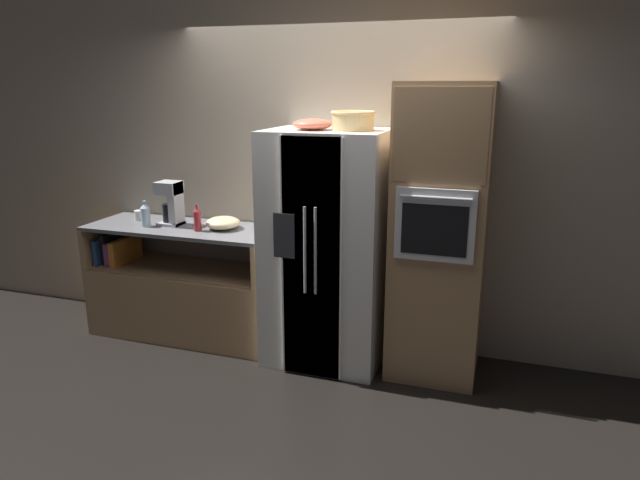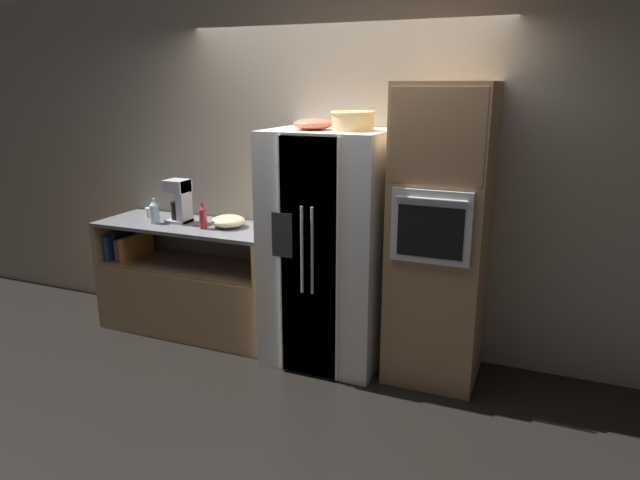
{
  "view_description": "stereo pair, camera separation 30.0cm",
  "coord_description": "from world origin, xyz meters",
  "px_view_note": "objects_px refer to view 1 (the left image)",
  "views": [
    {
      "loc": [
        1.29,
        -3.82,
        2.06
      ],
      "look_at": [
        0.03,
        -0.02,
        0.96
      ],
      "focal_mm": 32.0,
      "sensor_mm": 36.0,
      "label": 1
    },
    {
      "loc": [
        1.57,
        -3.72,
        2.06
      ],
      "look_at": [
        0.03,
        -0.02,
        0.96
      ],
      "focal_mm": 32.0,
      "sensor_mm": 36.0,
      "label": 2
    }
  ],
  "objects_px": {
    "refrigerator": "(327,249)",
    "bottle_short": "(145,214)",
    "wall_oven": "(440,234)",
    "fruit_bowl": "(312,124)",
    "mug": "(140,215)",
    "mixing_bowl": "(223,223)",
    "wicker_basket": "(353,120)",
    "coffee_maker": "(172,201)",
    "bottle_tall": "(197,219)"
  },
  "relations": [
    {
      "from": "mixing_bowl",
      "to": "coffee_maker",
      "type": "relative_size",
      "value": 0.77
    },
    {
      "from": "bottle_tall",
      "to": "mixing_bowl",
      "type": "xyz_separation_m",
      "value": [
        0.16,
        0.12,
        -0.05
      ]
    },
    {
      "from": "wall_oven",
      "to": "mixing_bowl",
      "type": "height_order",
      "value": "wall_oven"
    },
    {
      "from": "wicker_basket",
      "to": "bottle_short",
      "type": "distance_m",
      "value": 1.9
    },
    {
      "from": "bottle_short",
      "to": "wicker_basket",
      "type": "bearing_deg",
      "value": 0.62
    },
    {
      "from": "wicker_basket",
      "to": "fruit_bowl",
      "type": "xyz_separation_m",
      "value": [
        -0.28,
        -0.04,
        -0.03
      ]
    },
    {
      "from": "refrigerator",
      "to": "fruit_bowl",
      "type": "height_order",
      "value": "fruit_bowl"
    },
    {
      "from": "refrigerator",
      "to": "bottle_short",
      "type": "height_order",
      "value": "refrigerator"
    },
    {
      "from": "wall_oven",
      "to": "bottle_tall",
      "type": "distance_m",
      "value": 1.88
    },
    {
      "from": "mixing_bowl",
      "to": "coffee_maker",
      "type": "height_order",
      "value": "coffee_maker"
    },
    {
      "from": "wicker_basket",
      "to": "mixing_bowl",
      "type": "bearing_deg",
      "value": 174.73
    },
    {
      "from": "wall_oven",
      "to": "fruit_bowl",
      "type": "distance_m",
      "value": 1.18
    },
    {
      "from": "refrigerator",
      "to": "wicker_basket",
      "type": "bearing_deg",
      "value": -8.1
    },
    {
      "from": "bottle_tall",
      "to": "mug",
      "type": "bearing_deg",
      "value": 165.38
    },
    {
      "from": "bottle_tall",
      "to": "mixing_bowl",
      "type": "bearing_deg",
      "value": 36.87
    },
    {
      "from": "mixing_bowl",
      "to": "coffee_maker",
      "type": "distance_m",
      "value": 0.48
    },
    {
      "from": "mug",
      "to": "wicker_basket",
      "type": "bearing_deg",
      "value": -4.58
    },
    {
      "from": "refrigerator",
      "to": "mug",
      "type": "distance_m",
      "value": 1.72
    },
    {
      "from": "mug",
      "to": "mixing_bowl",
      "type": "height_order",
      "value": "mixing_bowl"
    },
    {
      "from": "wall_oven",
      "to": "wicker_basket",
      "type": "relative_size",
      "value": 6.77
    },
    {
      "from": "wicker_basket",
      "to": "bottle_tall",
      "type": "xyz_separation_m",
      "value": [
        -1.25,
        -0.02,
        -0.79
      ]
    },
    {
      "from": "wicker_basket",
      "to": "fruit_bowl",
      "type": "relative_size",
      "value": 1.11
    },
    {
      "from": "bottle_tall",
      "to": "fruit_bowl",
      "type": "bearing_deg",
      "value": -1.02
    },
    {
      "from": "wicker_basket",
      "to": "bottle_short",
      "type": "xyz_separation_m",
      "value": [
        -1.73,
        -0.02,
        -0.79
      ]
    },
    {
      "from": "refrigerator",
      "to": "mug",
      "type": "bearing_deg",
      "value": 175.82
    },
    {
      "from": "mug",
      "to": "mixing_bowl",
      "type": "distance_m",
      "value": 0.82
    },
    {
      "from": "mixing_bowl",
      "to": "refrigerator",
      "type": "bearing_deg",
      "value": -4.65
    },
    {
      "from": "mug",
      "to": "coffee_maker",
      "type": "xyz_separation_m",
      "value": [
        0.36,
        -0.06,
        0.15
      ]
    },
    {
      "from": "coffee_maker",
      "to": "fruit_bowl",
      "type": "bearing_deg",
      "value": -5.77
    },
    {
      "from": "refrigerator",
      "to": "coffee_maker",
      "type": "relative_size",
      "value": 4.88
    },
    {
      "from": "fruit_bowl",
      "to": "mixing_bowl",
      "type": "height_order",
      "value": "fruit_bowl"
    },
    {
      "from": "refrigerator",
      "to": "wicker_basket",
      "type": "distance_m",
      "value": 0.97
    },
    {
      "from": "fruit_bowl",
      "to": "coffee_maker",
      "type": "bearing_deg",
      "value": 174.23
    },
    {
      "from": "fruit_bowl",
      "to": "bottle_tall",
      "type": "height_order",
      "value": "fruit_bowl"
    },
    {
      "from": "wall_oven",
      "to": "mixing_bowl",
      "type": "xyz_separation_m",
      "value": [
        -1.71,
        0.02,
        -0.05
      ]
    },
    {
      "from": "refrigerator",
      "to": "mug",
      "type": "xyz_separation_m",
      "value": [
        -1.72,
        0.13,
        0.11
      ]
    },
    {
      "from": "wicker_basket",
      "to": "coffee_maker",
      "type": "distance_m",
      "value": 1.69
    },
    {
      "from": "refrigerator",
      "to": "mixing_bowl",
      "type": "bearing_deg",
      "value": 175.35
    },
    {
      "from": "fruit_bowl",
      "to": "coffee_maker",
      "type": "distance_m",
      "value": 1.43
    },
    {
      "from": "bottle_short",
      "to": "mixing_bowl",
      "type": "height_order",
      "value": "bottle_short"
    },
    {
      "from": "mug",
      "to": "mixing_bowl",
      "type": "xyz_separation_m",
      "value": [
        0.82,
        -0.05,
        0.01
      ]
    },
    {
      "from": "bottle_tall",
      "to": "coffee_maker",
      "type": "relative_size",
      "value": 0.6
    },
    {
      "from": "wicker_basket",
      "to": "bottle_tall",
      "type": "relative_size",
      "value": 1.42
    },
    {
      "from": "fruit_bowl",
      "to": "mug",
      "type": "height_order",
      "value": "fruit_bowl"
    },
    {
      "from": "fruit_bowl",
      "to": "bottle_tall",
      "type": "bearing_deg",
      "value": 178.98
    },
    {
      "from": "wall_oven",
      "to": "mixing_bowl",
      "type": "relative_size",
      "value": 7.55
    },
    {
      "from": "fruit_bowl",
      "to": "bottle_short",
      "type": "bearing_deg",
      "value": 179.31
    },
    {
      "from": "wall_oven",
      "to": "mug",
      "type": "xyz_separation_m",
      "value": [
        -2.53,
        0.08,
        -0.06
      ]
    },
    {
      "from": "fruit_bowl",
      "to": "mixing_bowl",
      "type": "relative_size",
      "value": 1.0
    },
    {
      "from": "mixing_bowl",
      "to": "mug",
      "type": "bearing_deg",
      "value": 176.33
    }
  ]
}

